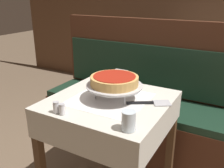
% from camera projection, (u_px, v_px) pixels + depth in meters
% --- Properties ---
extents(dining_table_front, '(0.72, 0.72, 0.78)m').
position_uv_depth(dining_table_front, '(110.00, 116.00, 1.60)').
color(dining_table_front, beige).
rests_on(dining_table_front, ground_plane).
extents(dining_table_rear, '(0.73, 0.73, 0.78)m').
position_uv_depth(dining_table_rear, '(200.00, 62.00, 2.87)').
color(dining_table_rear, beige).
rests_on(dining_table_rear, ground_plane).
extents(booth_bench, '(1.74, 0.51, 1.19)m').
position_uv_depth(booth_bench, '(138.00, 112.00, 2.35)').
color(booth_bench, '#4C2819').
rests_on(booth_bench, ground_plane).
extents(back_wall_panel, '(6.00, 0.04, 2.40)m').
position_uv_depth(back_wall_panel, '(196.00, 9.00, 3.26)').
color(back_wall_panel, brown).
rests_on(back_wall_panel, ground_plane).
extents(pizza_pan_stand, '(0.35, 0.35, 0.09)m').
position_uv_depth(pizza_pan_stand, '(114.00, 86.00, 1.53)').
color(pizza_pan_stand, '#ADADB2').
rests_on(pizza_pan_stand, dining_table_front).
extents(deep_dish_pizza, '(0.29, 0.29, 0.06)m').
position_uv_depth(deep_dish_pizza, '(114.00, 80.00, 1.52)').
color(deep_dish_pizza, tan).
rests_on(deep_dish_pizza, pizza_pan_stand).
extents(pizza_server, '(0.25, 0.19, 0.01)m').
position_uv_depth(pizza_server, '(150.00, 103.00, 1.49)').
color(pizza_server, '#BCBCC1').
rests_on(pizza_server, dining_table_front).
extents(water_glass_near, '(0.07, 0.07, 0.10)m').
position_uv_depth(water_glass_near, '(129.00, 121.00, 1.19)').
color(water_glass_near, silver).
rests_on(water_glass_near, dining_table_front).
extents(salt_shaker, '(0.03, 0.03, 0.06)m').
position_uv_depth(salt_shaker, '(56.00, 107.00, 1.37)').
color(salt_shaker, silver).
rests_on(salt_shaker, dining_table_front).
extents(pepper_shaker, '(0.03, 0.03, 0.06)m').
position_uv_depth(pepper_shaker, '(62.00, 109.00, 1.35)').
color(pepper_shaker, silver).
rests_on(pepper_shaker, dining_table_front).
extents(napkin_holder, '(0.10, 0.05, 0.09)m').
position_uv_depth(napkin_holder, '(120.00, 76.00, 1.84)').
color(napkin_holder, '#B2B2B7').
rests_on(napkin_holder, dining_table_front).
extents(condiment_caddy, '(0.14, 0.14, 0.16)m').
position_uv_depth(condiment_caddy, '(200.00, 47.00, 2.88)').
color(condiment_caddy, black).
rests_on(condiment_caddy, dining_table_rear).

